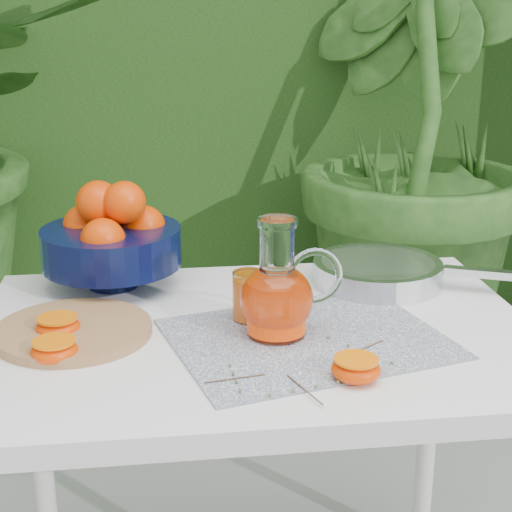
{
  "coord_description": "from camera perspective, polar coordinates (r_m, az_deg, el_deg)",
  "views": [
    {
      "loc": [
        -0.08,
        -1.38,
        1.31
      ],
      "look_at": [
        0.09,
        -0.07,
        0.88
      ],
      "focal_mm": 55.0,
      "sensor_mm": 36.0,
      "label": 1
    }
  ],
  "objects": [
    {
      "name": "hedge_backdrop",
      "position": [
        3.44,
        -5.17,
        16.05
      ],
      "size": [
        8.0,
        1.65,
        2.5
      ],
      "color": "#1B3E11",
      "rests_on": "ground"
    },
    {
      "name": "fruit_bowl",
      "position": [
        1.62,
        -10.45,
        1.3
      ],
      "size": [
        0.33,
        0.33,
        0.22
      ],
      "color": "black",
      "rests_on": "white_table"
    },
    {
      "name": "saute_pan",
      "position": [
        1.64,
        8.97,
        -1.11
      ],
      "size": [
        0.49,
        0.35,
        0.05
      ],
      "color": "silver",
      "rests_on": "white_table"
    },
    {
      "name": "juice_tumbler",
      "position": [
        1.43,
        -0.49,
        -3.0
      ],
      "size": [
        0.07,
        0.07,
        0.09
      ],
      "color": "white",
      "rests_on": "white_table"
    },
    {
      "name": "juice_pitcher",
      "position": [
        1.35,
        1.62,
        -2.88
      ],
      "size": [
        0.18,
        0.13,
        0.21
      ],
      "color": "white",
      "rests_on": "white_table"
    },
    {
      "name": "cutting_board",
      "position": [
        1.42,
        -13.14,
        -5.31
      ],
      "size": [
        0.35,
        0.35,
        0.02
      ],
      "primitive_type": "cylinder",
      "rotation": [
        0.0,
        0.0,
        0.37
      ],
      "color": "olive",
      "rests_on": "white_table"
    },
    {
      "name": "thyme_sprigs",
      "position": [
        1.24,
        3.49,
        -8.33
      ],
      "size": [
        0.31,
        0.23,
        0.01
      ],
      "color": "#523525",
      "rests_on": "white_table"
    },
    {
      "name": "potted_plant_right",
      "position": [
        2.76,
        10.78,
        8.71
      ],
      "size": [
        1.97,
        1.97,
        1.75
      ],
      "primitive_type": "imported",
      "rotation": [
        0.0,
        0.0,
        1.7
      ],
      "color": "#244E1A",
      "rests_on": "ground"
    },
    {
      "name": "placemat",
      "position": [
        1.37,
        3.75,
        -6.01
      ],
      "size": [
        0.53,
        0.46,
        0.0
      ],
      "primitive_type": "cube",
      "rotation": [
        0.0,
        0.0,
        0.25
      ],
      "color": "#0B1742",
      "rests_on": "white_table"
    },
    {
      "name": "orange_halves",
      "position": [
        1.3,
        -7.68,
        -6.63
      ],
      "size": [
        0.56,
        0.31,
        0.04
      ],
      "color": "#FF4602",
      "rests_on": "white_table"
    },
    {
      "name": "white_table",
      "position": [
        1.45,
        0.1,
        -8.24
      ],
      "size": [
        1.0,
        0.7,
        0.75
      ],
      "color": "white",
      "rests_on": "ground"
    }
  ]
}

